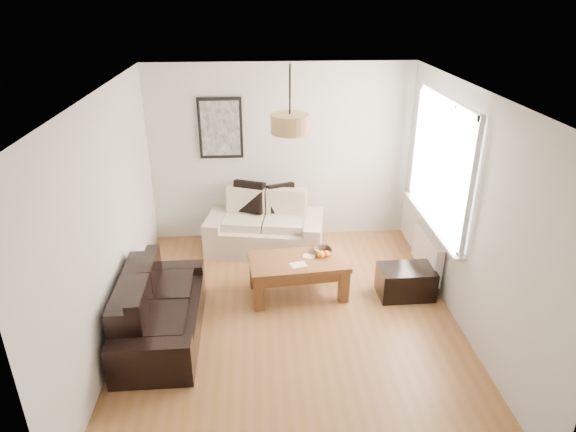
{
  "coord_description": "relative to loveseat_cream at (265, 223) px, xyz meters",
  "views": [
    {
      "loc": [
        -0.35,
        -4.79,
        3.51
      ],
      "look_at": [
        0.0,
        0.6,
        1.05
      ],
      "focal_mm": 31.36,
      "sensor_mm": 36.0,
      "label": 1
    }
  ],
  "objects": [
    {
      "name": "cushion_right",
      "position": [
        0.25,
        0.2,
        0.31
      ],
      "size": [
        0.42,
        0.26,
        0.4
      ],
      "primitive_type": "cube",
      "rotation": [
        0.0,
        0.0,
        0.36
      ],
      "color": "black",
      "rests_on": "loveseat_cream"
    },
    {
      "name": "ottoman",
      "position": [
        1.71,
        -1.35,
        -0.22
      ],
      "size": [
        0.68,
        0.45,
        0.38
      ],
      "primitive_type": "cube",
      "rotation": [
        0.0,
        0.0,
        0.02
      ],
      "color": "black",
      "rests_on": "floor"
    },
    {
      "name": "loveseat_cream",
      "position": [
        0.0,
        0.0,
        0.0
      ],
      "size": [
        1.77,
        1.16,
        0.82
      ],
      "primitive_type": null,
      "rotation": [
        0.0,
        0.0,
        -0.17
      ],
      "color": "beige",
      "rests_on": "floor"
    },
    {
      "name": "wall_back",
      "position": [
        0.26,
        0.47,
        0.89
      ],
      "size": [
        3.8,
        0.04,
        2.6
      ],
      "primitive_type": null,
      "color": "silver",
      "rests_on": "floor"
    },
    {
      "name": "cushion_left",
      "position": [
        -0.22,
        0.2,
        0.34
      ],
      "size": [
        0.47,
        0.3,
        0.45
      ],
      "primitive_type": "cube",
      "rotation": [
        0.0,
        0.0,
        -0.4
      ],
      "color": "black",
      "rests_on": "loveseat_cream"
    },
    {
      "name": "orange_b",
      "position": [
        0.73,
        -1.18,
        0.12
      ],
      "size": [
        0.1,
        0.1,
        0.08
      ],
      "primitive_type": "sphere",
      "rotation": [
        0.0,
        0.0,
        0.2
      ],
      "color": "#FF5C15",
      "rests_on": "fruit_bowl"
    },
    {
      "name": "wall_right",
      "position": [
        2.16,
        -1.78,
        0.89
      ],
      "size": [
        0.04,
        4.5,
        2.6
      ],
      "primitive_type": null,
      "color": "silver",
      "rests_on": "floor"
    },
    {
      "name": "ceiling",
      "position": [
        0.26,
        -1.78,
        2.19
      ],
      "size": [
        3.8,
        4.5,
        0.0
      ],
      "primitive_type": null,
      "color": "white",
      "rests_on": "floor"
    },
    {
      "name": "poster",
      "position": [
        -0.59,
        0.44,
        1.29
      ],
      "size": [
        0.62,
        0.04,
        0.87
      ],
      "primitive_type": null,
      "color": "black",
      "rests_on": "wall_back"
    },
    {
      "name": "fruit_bowl",
      "position": [
        0.7,
        -1.08,
        0.11
      ],
      "size": [
        0.27,
        0.27,
        0.06
      ],
      "primitive_type": "imported",
      "rotation": [
        0.0,
        0.0,
        0.21
      ],
      "color": "black",
      "rests_on": "coffee_table"
    },
    {
      "name": "coffee_table",
      "position": [
        0.38,
        -1.24,
        -0.16
      ],
      "size": [
        1.25,
        0.76,
        0.49
      ],
      "primitive_type": null,
      "rotation": [
        0.0,
        0.0,
        0.1
      ],
      "color": "brown",
      "rests_on": "floor"
    },
    {
      "name": "window_bay",
      "position": [
        2.12,
        -0.98,
        1.19
      ],
      "size": [
        0.14,
        1.9,
        1.6
      ],
      "primitive_type": null,
      "color": "white",
      "rests_on": "wall_right"
    },
    {
      "name": "pendant_shade",
      "position": [
        0.26,
        -1.48,
        1.82
      ],
      "size": [
        0.4,
        0.4,
        0.2
      ],
      "primitive_type": "cylinder",
      "color": "tan",
      "rests_on": "ceiling"
    },
    {
      "name": "wall_left",
      "position": [
        -1.64,
        -1.78,
        0.89
      ],
      "size": [
        0.04,
        4.5,
        2.6
      ],
      "primitive_type": null,
      "color": "silver",
      "rests_on": "floor"
    },
    {
      "name": "radiator",
      "position": [
        2.08,
        -0.98,
        -0.03
      ],
      "size": [
        0.1,
        0.9,
        0.52
      ],
      "primitive_type": "cube",
      "color": "white",
      "rests_on": "wall_right"
    },
    {
      "name": "orange_a",
      "position": [
        0.66,
        -1.2,
        0.12
      ],
      "size": [
        0.12,
        0.12,
        0.09
      ],
      "primitive_type": "sphere",
      "rotation": [
        0.0,
        0.0,
        -0.35
      ],
      "color": "orange",
      "rests_on": "fruit_bowl"
    },
    {
      "name": "orange_c",
      "position": [
        0.63,
        -1.13,
        0.12
      ],
      "size": [
        0.08,
        0.08,
        0.06
      ],
      "primitive_type": "sphere",
      "rotation": [
        0.0,
        0.0,
        0.34
      ],
      "color": "orange",
      "rests_on": "fruit_bowl"
    },
    {
      "name": "wall_front",
      "position": [
        0.26,
        -4.03,
        0.89
      ],
      "size": [
        3.8,
        0.04,
        2.6
      ],
      "primitive_type": null,
      "color": "silver",
      "rests_on": "floor"
    },
    {
      "name": "sofa_leather",
      "position": [
        -1.17,
        -1.97,
        -0.05
      ],
      "size": [
        0.84,
        1.69,
        0.72
      ],
      "primitive_type": null,
      "rotation": [
        0.0,
        0.0,
        1.58
      ],
      "color": "black",
      "rests_on": "floor"
    },
    {
      "name": "floor",
      "position": [
        0.26,
        -1.78,
        -0.41
      ],
      "size": [
        4.5,
        4.5,
        0.0
      ],
      "primitive_type": "plane",
      "color": "brown",
      "rests_on": "ground"
    },
    {
      "name": "papers",
      "position": [
        0.37,
        -1.36,
        0.08
      ],
      "size": [
        0.22,
        0.18,
        0.01
      ],
      "primitive_type": "cube",
      "rotation": [
        0.0,
        0.0,
        0.24
      ],
      "color": "white",
      "rests_on": "coffee_table"
    }
  ]
}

